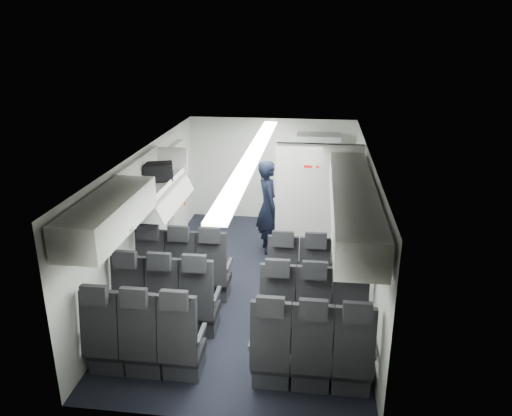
% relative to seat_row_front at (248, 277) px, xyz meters
% --- Properties ---
extents(cabin_shell, '(3.41, 6.01, 2.16)m').
position_rel_seat_row_front_xyz_m(cabin_shell, '(0.00, 0.53, 0.72)').
color(cabin_shell, black).
rests_on(cabin_shell, ground).
extents(seat_row_front, '(3.33, 0.56, 1.24)m').
position_rel_seat_row_front_xyz_m(seat_row_front, '(0.00, 0.00, 0.00)').
color(seat_row_front, black).
rests_on(seat_row_front, cabin_shell).
extents(seat_row_mid, '(3.33, 0.56, 1.24)m').
position_rel_seat_row_front_xyz_m(seat_row_mid, '(0.00, -0.90, 0.00)').
color(seat_row_mid, black).
rests_on(seat_row_mid, cabin_shell).
extents(seat_row_rear, '(3.33, 0.56, 1.24)m').
position_rel_seat_row_front_xyz_m(seat_row_rear, '(0.00, -1.80, 0.00)').
color(seat_row_rear, black).
rests_on(seat_row_rear, cabin_shell).
extents(overhead_bin_left_rear, '(0.53, 1.80, 0.40)m').
position_rel_seat_row_front_xyz_m(overhead_bin_left_rear, '(-1.40, -1.47, 1.46)').
color(overhead_bin_left_rear, silver).
rests_on(overhead_bin_left_rear, cabin_shell).
extents(overhead_bin_left_front_open, '(0.64, 1.70, 0.72)m').
position_rel_seat_row_front_xyz_m(overhead_bin_left_front_open, '(-1.44, 0.28, 1.33)').
color(overhead_bin_left_front_open, '#9E9E93').
rests_on(overhead_bin_left_front_open, cabin_shell).
extents(overhead_bin_right_rear, '(0.53, 1.80, 0.40)m').
position_rel_seat_row_front_xyz_m(overhead_bin_right_rear, '(1.40, -1.47, 1.46)').
color(overhead_bin_right_rear, silver).
rests_on(overhead_bin_right_rear, cabin_shell).
extents(overhead_bin_right_front, '(0.53, 1.70, 0.40)m').
position_rel_seat_row_front_xyz_m(overhead_bin_right_front, '(1.40, 0.28, 1.46)').
color(overhead_bin_right_front, silver).
rests_on(overhead_bin_right_front, cabin_shell).
extents(bulkhead_partition, '(1.40, 0.15, 2.13)m').
position_rel_seat_row_front_xyz_m(bulkhead_partition, '(0.98, 1.33, 0.67)').
color(bulkhead_partition, silver).
rests_on(bulkhead_partition, cabin_shell).
extents(galley_unit, '(0.85, 0.52, 1.90)m').
position_rel_seat_row_front_xyz_m(galley_unit, '(0.95, 3.25, 0.55)').
color(galley_unit, '#939399').
rests_on(galley_unit, cabin_shell).
extents(boarding_door, '(0.12, 1.27, 1.86)m').
position_rel_seat_row_front_xyz_m(boarding_door, '(-1.64, 2.09, 0.55)').
color(boarding_door, silver).
rests_on(boarding_door, cabin_shell).
extents(flight_attendant, '(0.58, 0.72, 1.71)m').
position_rel_seat_row_front_xyz_m(flight_attendant, '(0.11, 1.84, 0.45)').
color(flight_attendant, black).
rests_on(flight_attendant, ground).
extents(carry_on_bag, '(0.50, 0.42, 0.26)m').
position_rel_seat_row_front_xyz_m(carry_on_bag, '(-1.44, 0.51, 1.42)').
color(carry_on_bag, black).
rests_on(carry_on_bag, overhead_bin_left_front_open).
extents(papers, '(0.18, 0.13, 0.14)m').
position_rel_seat_row_front_xyz_m(papers, '(0.30, 1.79, 0.60)').
color(papers, white).
rests_on(papers, flight_attendant).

